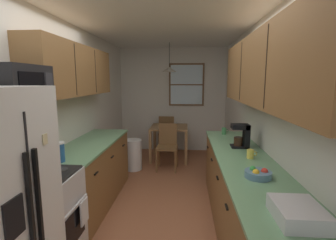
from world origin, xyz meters
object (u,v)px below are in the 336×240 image
at_px(dining_chair_far, 167,132).
at_px(dish_rack, 298,213).
at_px(mug_spare, 250,154).
at_px(trash_bin, 133,155).
at_px(fruit_bowl, 258,174).
at_px(storage_canister, 60,152).
at_px(coffee_maker, 242,135).
at_px(dining_table, 169,132).
at_px(dining_chair_near, 167,144).
at_px(mug_by_coffeemaker, 224,131).
at_px(stove_range, 40,222).
at_px(microwave_over_range, 15,86).

height_order(dining_chair_far, dish_rack, dish_rack).
bearing_deg(mug_spare, trash_bin, 131.56).
bearing_deg(dish_rack, fruit_bowl, 94.12).
bearing_deg(trash_bin, storage_canister, -97.59).
bearing_deg(coffee_maker, dining_table, 116.18).
relative_size(coffee_maker, fruit_bowl, 1.29).
height_order(dining_chair_near, storage_canister, storage_canister).
height_order(dining_chair_far, mug_spare, mug_spare).
bearing_deg(trash_bin, mug_by_coffeemaker, -23.77).
height_order(trash_bin, coffee_maker, coffee_maker).
distance_m(trash_bin, dish_rack, 3.73).
height_order(dining_chair_near, mug_spare, mug_spare).
distance_m(stove_range, dining_chair_near, 2.96).
bearing_deg(dining_table, trash_bin, -132.91).
relative_size(stove_range, coffee_maker, 3.62).
distance_m(dining_table, dining_chair_near, 0.62).
xyz_separation_m(storage_canister, coffee_maker, (2.06, 0.74, 0.05)).
distance_m(dining_chair_far, fruit_bowl, 4.06).
height_order(dining_chair_far, fruit_bowl, fruit_bowl).
distance_m(storage_canister, mug_spare, 2.08).
bearing_deg(trash_bin, fruit_bowl, -56.53).
bearing_deg(trash_bin, dining_table, 47.09).
distance_m(trash_bin, coffee_maker, 2.45).
distance_m(dining_chair_far, storage_canister, 3.72).
distance_m(dining_table, storage_canister, 3.14).
relative_size(coffee_maker, mug_by_coffeemaker, 2.79).
bearing_deg(coffee_maker, trash_bin, 139.32).
height_order(microwave_over_range, dish_rack, microwave_over_range).
bearing_deg(storage_canister, mug_spare, 7.47).
relative_size(stove_range, mug_by_coffeemaker, 10.12).
bearing_deg(dining_table, dining_chair_near, -89.74).
height_order(dining_chair_far, trash_bin, dining_chair_far).
distance_m(mug_spare, fruit_bowl, 0.57).
distance_m(mug_by_coffeemaker, mug_spare, 1.26).
xyz_separation_m(trash_bin, fruit_bowl, (1.68, -2.55, 0.63)).
xyz_separation_m(trash_bin, mug_spare, (1.76, -1.98, 0.65)).
height_order(dining_chair_near, dining_chair_far, same).
relative_size(trash_bin, dish_rack, 1.78).
xyz_separation_m(dining_table, storage_canister, (-0.97, -2.97, 0.39)).
distance_m(dining_chair_near, coffee_maker, 2.03).
relative_size(stove_range, dining_table, 1.36).
xyz_separation_m(dining_chair_far, mug_spare, (1.19, -3.31, 0.45)).
relative_size(stove_range, storage_canister, 5.20).
relative_size(dining_chair_near, storage_canister, 4.25).
bearing_deg(trash_bin, coffee_maker, -40.68).
height_order(stove_range, dining_chair_near, stove_range).
bearing_deg(mug_by_coffeemaker, dining_chair_far, 117.84).
relative_size(dining_table, mug_spare, 7.14).
bearing_deg(dish_rack, mug_by_coffeemaker, 91.91).
distance_m(coffee_maker, mug_by_coffeemaker, 0.80).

